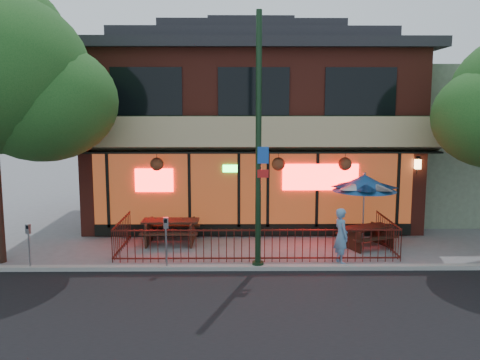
{
  "coord_description": "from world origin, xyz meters",
  "views": [
    {
      "loc": [
        -0.65,
        -14.09,
        4.48
      ],
      "look_at": [
        -0.47,
        2.0,
        2.16
      ],
      "focal_mm": 38.0,
      "sensor_mm": 36.0,
      "label": 1
    }
  ],
  "objects_px": {
    "picnic_table_left": "(171,228)",
    "parking_meter_far": "(29,239)",
    "picnic_table_right": "(366,233)",
    "pedestrian": "(341,236)",
    "patio_umbrella": "(364,183)",
    "parking_meter_near": "(166,235)",
    "street_light": "(258,157)"
  },
  "relations": [
    {
      "from": "picnic_table_left",
      "to": "pedestrian",
      "type": "bearing_deg",
      "value": -23.09
    },
    {
      "from": "picnic_table_right",
      "to": "pedestrian",
      "type": "xyz_separation_m",
      "value": [
        -1.18,
        -1.68,
        0.36
      ]
    },
    {
      "from": "pedestrian",
      "to": "parking_meter_far",
      "type": "bearing_deg",
      "value": 78.74
    },
    {
      "from": "picnic_table_left",
      "to": "pedestrian",
      "type": "distance_m",
      "value": 5.64
    },
    {
      "from": "street_light",
      "to": "picnic_table_left",
      "type": "xyz_separation_m",
      "value": [
        -2.77,
        2.71,
        -2.63
      ]
    },
    {
      "from": "patio_umbrella",
      "to": "parking_meter_far",
      "type": "relative_size",
      "value": 1.82
    },
    {
      "from": "picnic_table_left",
      "to": "parking_meter_far",
      "type": "height_order",
      "value": "parking_meter_far"
    },
    {
      "from": "parking_meter_far",
      "to": "picnic_table_right",
      "type": "bearing_deg",
      "value": 12.86
    },
    {
      "from": "picnic_table_left",
      "to": "parking_meter_near",
      "type": "height_order",
      "value": "parking_meter_near"
    },
    {
      "from": "picnic_table_left",
      "to": "pedestrian",
      "type": "xyz_separation_m",
      "value": [
        5.18,
        -2.21,
        0.29
      ]
    },
    {
      "from": "patio_umbrella",
      "to": "pedestrian",
      "type": "height_order",
      "value": "patio_umbrella"
    },
    {
      "from": "picnic_table_left",
      "to": "picnic_table_right",
      "type": "xyz_separation_m",
      "value": [
        6.36,
        -0.53,
        -0.07
      ]
    },
    {
      "from": "picnic_table_right",
      "to": "parking_meter_far",
      "type": "distance_m",
      "value": 10.17
    },
    {
      "from": "picnic_table_left",
      "to": "parking_meter_far",
      "type": "relative_size",
      "value": 1.42
    },
    {
      "from": "street_light",
      "to": "picnic_table_left",
      "type": "distance_m",
      "value": 4.68
    },
    {
      "from": "patio_umbrella",
      "to": "parking_meter_far",
      "type": "distance_m",
      "value": 10.34
    },
    {
      "from": "patio_umbrella",
      "to": "parking_meter_near",
      "type": "bearing_deg",
      "value": -155.95
    },
    {
      "from": "picnic_table_right",
      "to": "parking_meter_near",
      "type": "xyz_separation_m",
      "value": [
        -6.14,
        -2.26,
        0.56
      ]
    },
    {
      "from": "street_light",
      "to": "pedestrian",
      "type": "relative_size",
      "value": 4.34
    },
    {
      "from": "street_light",
      "to": "pedestrian",
      "type": "xyz_separation_m",
      "value": [
        2.42,
        0.5,
        -2.34
      ]
    },
    {
      "from": "picnic_table_left",
      "to": "patio_umbrella",
      "type": "distance_m",
      "value": 6.54
    },
    {
      "from": "picnic_table_left",
      "to": "pedestrian",
      "type": "height_order",
      "value": "pedestrian"
    },
    {
      "from": "street_light",
      "to": "parking_meter_far",
      "type": "xyz_separation_m",
      "value": [
        -6.31,
        -0.08,
        -2.26
      ]
    },
    {
      "from": "pedestrian",
      "to": "parking_meter_far",
      "type": "height_order",
      "value": "pedestrian"
    },
    {
      "from": "pedestrian",
      "to": "parking_meter_near",
      "type": "bearing_deg",
      "value": 81.62
    },
    {
      "from": "patio_umbrella",
      "to": "picnic_table_right",
      "type": "bearing_deg",
      "value": -90.0
    },
    {
      "from": "pedestrian",
      "to": "street_light",
      "type": "bearing_deg",
      "value": 86.69
    },
    {
      "from": "patio_umbrella",
      "to": "picnic_table_left",
      "type": "bearing_deg",
      "value": 179.52
    },
    {
      "from": "picnic_table_right",
      "to": "patio_umbrella",
      "type": "height_order",
      "value": "patio_umbrella"
    },
    {
      "from": "picnic_table_right",
      "to": "pedestrian",
      "type": "relative_size",
      "value": 1.2
    },
    {
      "from": "picnic_table_right",
      "to": "picnic_table_left",
      "type": "bearing_deg",
      "value": 175.25
    },
    {
      "from": "picnic_table_right",
      "to": "parking_meter_far",
      "type": "height_order",
      "value": "parking_meter_far"
    }
  ]
}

